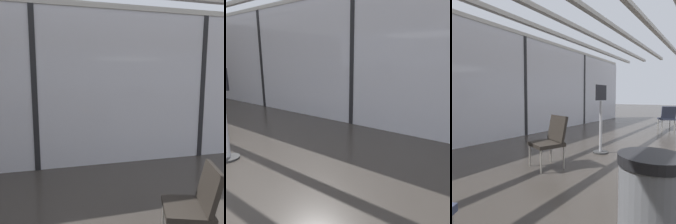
# 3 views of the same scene
# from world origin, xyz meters

# --- Properties ---
(glass_curtain_wall) EXTENTS (14.00, 0.08, 3.03)m
(glass_curtain_wall) POSITION_xyz_m (0.00, 5.20, 1.52)
(glass_curtain_wall) COLOR silver
(glass_curtain_wall) RESTS_ON ground
(window_mullion_0) EXTENTS (0.10, 0.12, 3.03)m
(window_mullion_0) POSITION_xyz_m (-3.50, 5.20, 1.52)
(window_mullion_0) COLOR black
(window_mullion_0) RESTS_ON ground
(window_mullion_1) EXTENTS (0.10, 0.12, 3.03)m
(window_mullion_1) POSITION_xyz_m (0.00, 5.20, 1.52)
(window_mullion_1) COLOR black
(window_mullion_1) RESTS_ON ground
(parked_airplane) EXTENTS (13.77, 4.57, 4.57)m
(parked_airplane) POSITION_xyz_m (0.40, 10.55, 2.29)
(parked_airplane) COLOR silver
(parked_airplane) RESTS_ON ground
(lounge_chair_2) EXTENTS (0.66, 0.63, 0.87)m
(lounge_chair_2) POSITION_xyz_m (-1.79, 2.62, 0.49)
(lounge_chair_2) COLOR #28231E
(lounge_chair_2) RESTS_ON ground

